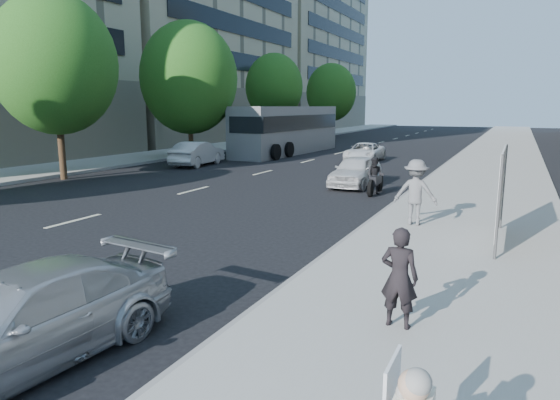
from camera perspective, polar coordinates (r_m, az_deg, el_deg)
The scene contains 17 objects.
ground at distance 10.21m, azimuth -5.81°, elevation -8.26°, with size 160.00×160.00×0.00m, color black.
near_sidewalk at distance 28.44m, azimuth 23.22°, elevation 3.28°, with size 5.00×120.00×0.15m, color #A1A097.
far_sidewalk at distance 35.82m, azimuth -12.21°, elevation 5.25°, with size 4.50×120.00×0.15m, color #A1A097.
far_bldg_north at distance 79.22m, azimuth -1.10°, elevation 18.41°, with size 22.00×28.00×28.00m, color #B9AE8B.
tree_far_b at distance 24.87m, azimuth -24.34°, elevation 13.96°, with size 5.40×5.40×8.24m.
tree_far_c at distance 32.29m, azimuth -10.36°, elevation 13.54°, with size 6.00×6.00×8.47m.
tree_far_d at distance 42.62m, azimuth -0.67°, elevation 12.79°, with size 4.80×4.80×7.65m.
tree_far_e at distance 55.52m, azimuth 5.85°, elevation 12.13°, with size 5.40×5.40×7.89m.
jogger at distance 13.85m, azimuth 15.24°, elevation 0.85°, with size 1.14×0.65×1.76m, color slate.
pedestrian_woman at distance 7.42m, azimuth 13.48°, elevation -8.60°, with size 0.54×0.35×1.48m, color black.
protest_banner at distance 12.63m, azimuth 23.92°, elevation 1.09°, with size 0.08×3.06×2.20m.
parked_sedan at distance 7.35m, azimuth -27.33°, elevation -12.06°, with size 1.71×4.20×1.22m, color #A8ABB0.
white_sedan_near at distance 21.13m, azimuth 8.63°, elevation 3.31°, with size 1.51×3.77×1.28m, color silver.
white_sedan_mid at distance 28.69m, azimuth -9.42°, elevation 5.27°, with size 1.43×4.11×1.35m, color #BDBDBD.
white_sedan_far at distance 30.84m, azimuth 9.64°, elevation 5.41°, with size 1.86×4.04×1.12m, color white.
motorcycle at distance 19.29m, azimuth 10.84°, elevation 2.53°, with size 0.73×2.05×1.42m.
bus at distance 35.71m, azimuth 0.90°, elevation 7.98°, with size 3.06×12.14×3.30m.
Camera 1 is at (5.06, -8.23, 3.30)m, focal length 32.00 mm.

